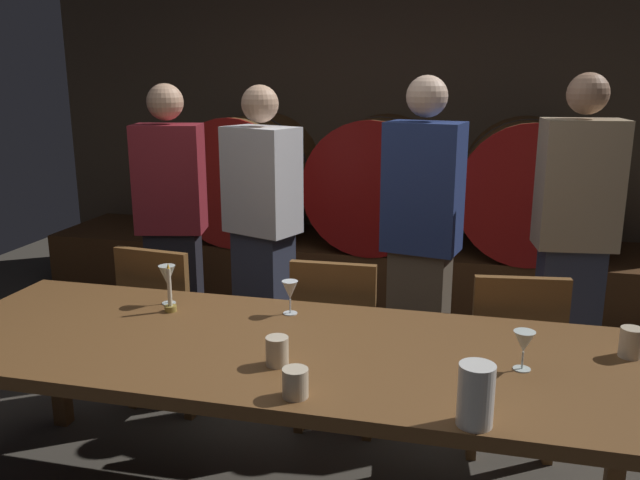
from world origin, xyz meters
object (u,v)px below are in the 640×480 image
at_px(wine_barrel_right, 526,186).
at_px(chair_right, 512,353).
at_px(wine_barrel_center, 379,181).
at_px(guest_far_left, 172,225).
at_px(candle_center, 170,298).
at_px(pitcher, 476,395).
at_px(wine_glass_center, 290,291).
at_px(wine_glass_right, 524,343).
at_px(guest_center_left, 263,237).
at_px(guest_center_right, 421,239).
at_px(wine_barrel_left, 250,176).
at_px(chair_left, 167,318).
at_px(cup_right, 631,342).
at_px(wine_glass_left, 167,276).
at_px(cup_center, 295,383).
at_px(guest_far_right, 573,244).
at_px(dining_table, 283,359).
at_px(chair_center, 337,334).
at_px(cup_left, 277,351).

bearing_deg(wine_barrel_right, chair_right, -94.03).
height_order(wine_barrel_center, guest_far_left, guest_far_left).
height_order(candle_center, pitcher, candle_center).
distance_m(wine_glass_center, wine_glass_right, 0.98).
bearing_deg(guest_center_left, guest_center_right, -155.96).
bearing_deg(guest_center_right, pitcher, 112.27).
distance_m(wine_barrel_left, chair_left, 2.01).
xyz_separation_m(guest_center_right, cup_right, (0.83, -0.98, -0.09)).
bearing_deg(wine_glass_left, cup_center, -41.73).
xyz_separation_m(wine_barrel_right, cup_center, (-0.85, -3.06, -0.15)).
distance_m(wine_barrel_center, guest_far_right, 1.90).
distance_m(guest_far_left, wine_glass_right, 2.29).
bearing_deg(wine_barrel_left, guest_far_right, -33.14).
distance_m(dining_table, chair_center, 0.75).
distance_m(wine_barrel_left, chair_center, 2.30).
xyz_separation_m(wine_barrel_left, chair_right, (1.95, -1.98, -0.44)).
xyz_separation_m(chair_left, guest_center_right, (1.25, 0.44, 0.39)).
height_order(chair_left, chair_right, same).
distance_m(chair_right, wine_glass_right, 0.79).
xyz_separation_m(wine_barrel_right, dining_table, (-1.01, -2.68, -0.25)).
relative_size(guest_far_left, guest_center_left, 1.00).
xyz_separation_m(guest_far_left, cup_left, (1.09, -1.42, -0.07)).
height_order(chair_left, cup_right, chair_left).
bearing_deg(wine_glass_left, guest_far_left, 114.94).
distance_m(guest_center_right, wine_glass_center, 0.97).
bearing_deg(guest_center_left, chair_right, -176.42).
xyz_separation_m(candle_center, cup_center, (0.72, -0.60, -0.01)).
bearing_deg(cup_right, wine_barrel_right, 95.23).
xyz_separation_m(wine_glass_right, cup_left, (-0.82, -0.16, -0.05)).
xyz_separation_m(chair_right, wine_glass_left, (-1.49, -0.39, 0.37)).
relative_size(guest_far_right, wine_glass_left, 9.94).
distance_m(chair_left, wine_glass_left, 0.61).
bearing_deg(wine_glass_right, wine_glass_center, 160.44).
relative_size(chair_right, candle_center, 4.11).
relative_size(wine_barrel_left, wine_glass_right, 6.88).
bearing_deg(wine_barrel_right, candle_center, -122.65).
xyz_separation_m(candle_center, wine_glass_center, (0.50, 0.09, 0.04)).
xyz_separation_m(wine_glass_center, cup_center, (0.22, -0.70, -0.05)).
relative_size(wine_barrel_center, wine_barrel_right, 1.00).
bearing_deg(dining_table, cup_center, -67.45).
height_order(guest_far_left, cup_center, guest_far_left).
bearing_deg(chair_left, cup_left, 140.92).
xyz_separation_m(chair_right, cup_right, (0.37, -0.51, 0.30)).
height_order(dining_table, chair_center, chair_center).
bearing_deg(wine_glass_center, wine_glass_right, -19.56).
relative_size(wine_barrel_right, guest_center_left, 0.58).
relative_size(guest_center_left, cup_right, 15.33).
bearing_deg(guest_center_left, pitcher, 148.26).
relative_size(chair_center, guest_far_left, 0.53).
relative_size(wine_glass_center, cup_left, 1.41).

